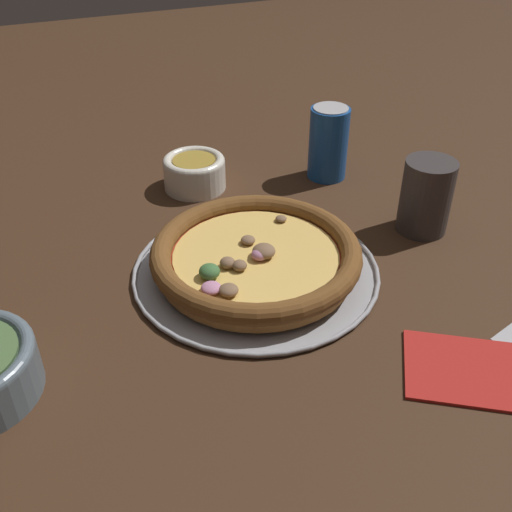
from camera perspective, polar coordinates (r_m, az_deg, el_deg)
The scene contains 8 objects.
ground_plane at distance 0.81m, azimuth 0.00°, elevation -1.60°, with size 3.00×3.00×0.00m, color #3D2616.
pizza_tray at distance 0.81m, azimuth 0.00°, elevation -1.35°, with size 0.33×0.33×0.01m.
pizza at distance 0.79m, azimuth -0.03°, elevation 0.00°, with size 0.28×0.28×0.04m.
bowl_near at distance 1.01m, azimuth -6.00°, elevation 8.02°, with size 0.10×0.10×0.06m.
drinking_cup at distance 0.91m, azimuth 15.88°, elevation 5.47°, with size 0.07×0.07×0.11m.
napkin at distance 0.71m, azimuth 19.93°, elevation -10.16°, with size 0.18×0.17×0.01m.
fork at distance 0.74m, azimuth 20.88°, elevation -8.81°, with size 0.17×0.06×0.00m.
beverage_can at distance 1.03m, azimuth 6.91°, elevation 10.64°, with size 0.07×0.07×0.12m.
Camera 1 is at (0.25, 0.60, 0.48)m, focal length 42.00 mm.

